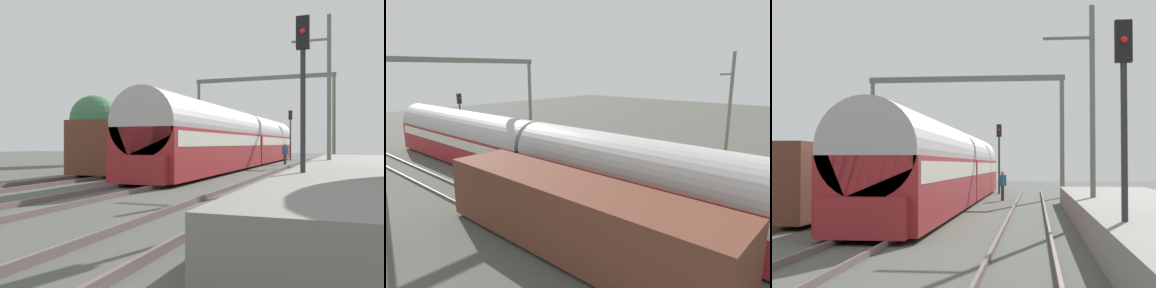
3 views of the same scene
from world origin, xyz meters
TOP-DOWN VIEW (x-y plane):
  - ground at (0.00, 0.00)m, footprint 120.00×120.00m
  - track_far_west at (-4.21, 0.00)m, footprint 1.52×60.00m
  - track_west at (0.00, 0.00)m, footprint 1.52×60.00m
  - track_east at (4.21, 0.00)m, footprint 1.52×60.00m
  - platform at (8.02, 2.00)m, footprint 4.40×28.00m
  - passenger_train at (0.00, 14.04)m, footprint 2.93×32.85m
  - freight_car at (-4.21, 7.07)m, footprint 2.80×13.00m
  - person_crossing at (2.60, 17.96)m, footprint 0.44×0.46m
  - railway_signal_near at (6.38, -4.68)m, footprint 0.36×0.30m
  - railway_signal_far at (1.92, 26.23)m, footprint 0.36×0.30m
  - catenary_gantry at (0.00, 21.81)m, footprint 12.81×0.28m
  - catenary_pole_east_mid at (6.56, 5.03)m, footprint 1.90×0.20m
  - tree_west_background at (-11.97, 12.68)m, footprint 3.95×3.95m

SIDE VIEW (x-z plane):
  - ground at x=0.00m, z-range 0.00..0.00m
  - track_far_west at x=-4.21m, z-range 0.00..0.16m
  - track_west at x=0.00m, z-range 0.00..0.16m
  - track_east at x=4.21m, z-range 0.00..0.16m
  - platform at x=8.02m, z-range 0.00..0.90m
  - person_crossing at x=2.60m, z-range 0.16..1.89m
  - freight_car at x=-4.21m, z-range 0.12..2.82m
  - passenger_train at x=0.00m, z-range 0.06..3.88m
  - railway_signal_far at x=1.92m, z-range 0.70..5.70m
  - railway_signal_near at x=6.38m, z-range 0.72..5.91m
  - tree_west_background at x=-11.97m, z-range 0.82..6.44m
  - catenary_pole_east_mid at x=6.56m, z-range 0.15..8.15m
  - catenary_gantry at x=0.00m, z-range 1.73..9.59m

